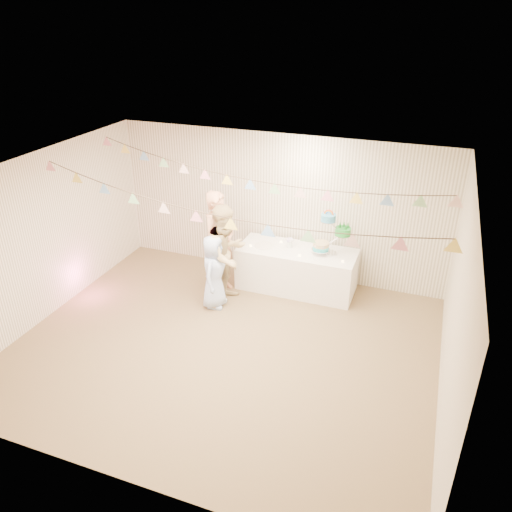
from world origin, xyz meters
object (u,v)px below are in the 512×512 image
(cake_stand, at_px, (331,234))
(person_child, at_px, (214,272))
(person_adult_a, at_px, (219,243))
(table, at_px, (297,269))
(person_adult_b, at_px, (226,255))

(cake_stand, bearing_deg, person_child, -147.74)
(cake_stand, bearing_deg, person_adult_a, -162.59)
(table, xyz_separation_m, person_adult_b, (-0.99, -0.77, 0.48))
(person_adult_a, xyz_separation_m, person_adult_b, (0.24, -0.27, -0.06))
(person_child, bearing_deg, person_adult_a, 9.33)
(cake_stand, relative_size, person_adult_a, 0.40)
(person_adult_a, distance_m, person_adult_b, 0.36)
(table, height_order, person_child, person_child)
(cake_stand, height_order, person_child, cake_stand)
(cake_stand, height_order, person_adult_a, person_adult_a)
(table, distance_m, person_adult_b, 1.34)
(person_adult_b, relative_size, person_child, 1.36)
(table, height_order, person_adult_b, person_adult_b)
(table, distance_m, cake_stand, 0.92)
(cake_stand, xyz_separation_m, person_child, (-1.66, -1.05, -0.49))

